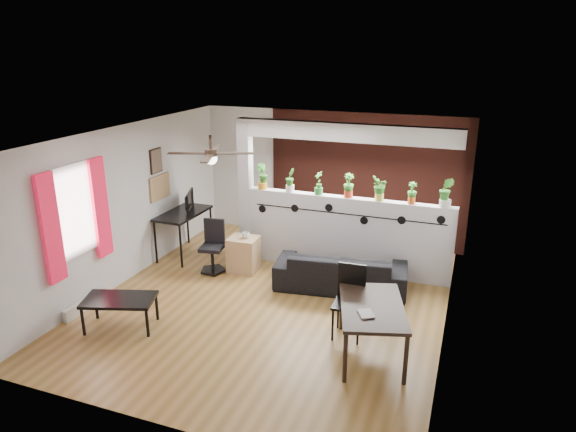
{
  "coord_description": "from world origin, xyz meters",
  "views": [
    {
      "loc": [
        2.74,
        -6.7,
        3.81
      ],
      "look_at": [
        0.04,
        0.6,
        1.21
      ],
      "focal_mm": 32.0,
      "sensor_mm": 36.0,
      "label": 1
    }
  ],
  "objects_px": {
    "potted_plant_3": "(349,185)",
    "potted_plant_4": "(380,188)",
    "computer_desk": "(183,216)",
    "coffee_table": "(119,301)",
    "potted_plant_1": "(290,179)",
    "potted_plant_6": "(446,192)",
    "ceiling_fan": "(211,155)",
    "potted_plant_5": "(412,192)",
    "potted_plant_0": "(262,176)",
    "dining_table": "(372,311)",
    "sofa": "(341,271)",
    "potted_plant_2": "(319,182)",
    "folding_chair": "(350,294)",
    "cube_shelf": "(244,254)",
    "office_chair": "(213,249)",
    "cup": "(246,235)"
  },
  "relations": [
    {
      "from": "computer_desk",
      "to": "coffee_table",
      "type": "distance_m",
      "value": 2.72
    },
    {
      "from": "potted_plant_5",
      "to": "coffee_table",
      "type": "relative_size",
      "value": 0.33
    },
    {
      "from": "potted_plant_3",
      "to": "sofa",
      "type": "height_order",
      "value": "potted_plant_3"
    },
    {
      "from": "sofa",
      "to": "dining_table",
      "type": "height_order",
      "value": "dining_table"
    },
    {
      "from": "cup",
      "to": "folding_chair",
      "type": "relative_size",
      "value": 0.13
    },
    {
      "from": "cube_shelf",
      "to": "folding_chair",
      "type": "relative_size",
      "value": 0.61
    },
    {
      "from": "sofa",
      "to": "office_chair",
      "type": "distance_m",
      "value": 2.28
    },
    {
      "from": "potted_plant_1",
      "to": "potted_plant_5",
      "type": "distance_m",
      "value": 2.11
    },
    {
      "from": "dining_table",
      "to": "folding_chair",
      "type": "relative_size",
      "value": 1.45
    },
    {
      "from": "potted_plant_2",
      "to": "cup",
      "type": "height_order",
      "value": "potted_plant_2"
    },
    {
      "from": "cube_shelf",
      "to": "potted_plant_2",
      "type": "bearing_deg",
      "value": 25.76
    },
    {
      "from": "ceiling_fan",
      "to": "computer_desk",
      "type": "bearing_deg",
      "value": 135.13
    },
    {
      "from": "ceiling_fan",
      "to": "computer_desk",
      "type": "xyz_separation_m",
      "value": [
        -1.45,
        1.44,
        -1.55
      ]
    },
    {
      "from": "potted_plant_2",
      "to": "potted_plant_5",
      "type": "relative_size",
      "value": 1.14
    },
    {
      "from": "potted_plant_5",
      "to": "cup",
      "type": "distance_m",
      "value": 2.9
    },
    {
      "from": "potted_plant_3",
      "to": "potted_plant_2",
      "type": "bearing_deg",
      "value": 180.0
    },
    {
      "from": "potted_plant_3",
      "to": "potted_plant_6",
      "type": "relative_size",
      "value": 0.85
    },
    {
      "from": "potted_plant_5",
      "to": "dining_table",
      "type": "relative_size",
      "value": 0.25
    },
    {
      "from": "potted_plant_0",
      "to": "dining_table",
      "type": "distance_m",
      "value": 3.64
    },
    {
      "from": "potted_plant_5",
      "to": "folding_chair",
      "type": "bearing_deg",
      "value": -103.78
    },
    {
      "from": "potted_plant_1",
      "to": "cube_shelf",
      "type": "distance_m",
      "value": 1.55
    },
    {
      "from": "potted_plant_2",
      "to": "coffee_table",
      "type": "relative_size",
      "value": 0.37
    },
    {
      "from": "potted_plant_3",
      "to": "potted_plant_4",
      "type": "distance_m",
      "value": 0.53
    },
    {
      "from": "potted_plant_3",
      "to": "potted_plant_4",
      "type": "relative_size",
      "value": 1.0
    },
    {
      "from": "potted_plant_1",
      "to": "coffee_table",
      "type": "height_order",
      "value": "potted_plant_1"
    },
    {
      "from": "cup",
      "to": "dining_table",
      "type": "relative_size",
      "value": 0.09
    },
    {
      "from": "computer_desk",
      "to": "coffee_table",
      "type": "xyz_separation_m",
      "value": [
        0.55,
        -2.64,
        -0.36
      ]
    },
    {
      "from": "office_chair",
      "to": "potted_plant_2",
      "type": "bearing_deg",
      "value": 26.72
    },
    {
      "from": "office_chair",
      "to": "potted_plant_1",
      "type": "bearing_deg",
      "value": 36.41
    },
    {
      "from": "potted_plant_4",
      "to": "cup",
      "type": "distance_m",
      "value": 2.43
    },
    {
      "from": "coffee_table",
      "to": "dining_table",
      "type": "bearing_deg",
      "value": 9.25
    },
    {
      "from": "potted_plant_2",
      "to": "potted_plant_3",
      "type": "distance_m",
      "value": 0.53
    },
    {
      "from": "ceiling_fan",
      "to": "potted_plant_2",
      "type": "bearing_deg",
      "value": 59.19
    },
    {
      "from": "potted_plant_4",
      "to": "cube_shelf",
      "type": "relative_size",
      "value": 0.67
    },
    {
      "from": "potted_plant_3",
      "to": "potted_plant_5",
      "type": "bearing_deg",
      "value": 0.0
    },
    {
      "from": "potted_plant_5",
      "to": "computer_desk",
      "type": "xyz_separation_m",
      "value": [
        -4.1,
        -0.36,
        -0.77
      ]
    },
    {
      "from": "computer_desk",
      "to": "office_chair",
      "type": "distance_m",
      "value": 1.05
    },
    {
      "from": "potted_plant_5",
      "to": "cup",
      "type": "relative_size",
      "value": 2.67
    },
    {
      "from": "cup",
      "to": "folding_chair",
      "type": "distance_m",
      "value": 2.6
    },
    {
      "from": "ceiling_fan",
      "to": "potted_plant_3",
      "type": "xyz_separation_m",
      "value": [
        1.6,
        1.8,
        -0.75
      ]
    },
    {
      "from": "potted_plant_2",
      "to": "potted_plant_4",
      "type": "xyz_separation_m",
      "value": [
        1.05,
        -0.0,
        0.0
      ]
    },
    {
      "from": "potted_plant_4",
      "to": "cube_shelf",
      "type": "distance_m",
      "value": 2.63
    },
    {
      "from": "ceiling_fan",
      "to": "office_chair",
      "type": "xyz_separation_m",
      "value": [
        -0.58,
        0.97,
        -1.91
      ]
    },
    {
      "from": "dining_table",
      "to": "coffee_table",
      "type": "xyz_separation_m",
      "value": [
        -3.44,
        -0.56,
        -0.22
      ]
    },
    {
      "from": "potted_plant_1",
      "to": "sofa",
      "type": "height_order",
      "value": "potted_plant_1"
    },
    {
      "from": "folding_chair",
      "to": "potted_plant_1",
      "type": "bearing_deg",
      "value": 128.54
    },
    {
      "from": "potted_plant_0",
      "to": "potted_plant_1",
      "type": "height_order",
      "value": "potted_plant_0"
    },
    {
      "from": "potted_plant_0",
      "to": "office_chair",
      "type": "distance_m",
      "value": 1.57
    },
    {
      "from": "potted_plant_3",
      "to": "coffee_table",
      "type": "height_order",
      "value": "potted_plant_3"
    },
    {
      "from": "potted_plant_1",
      "to": "coffee_table",
      "type": "xyz_separation_m",
      "value": [
        -1.45,
        -3.0,
        -1.17
      ]
    }
  ]
}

